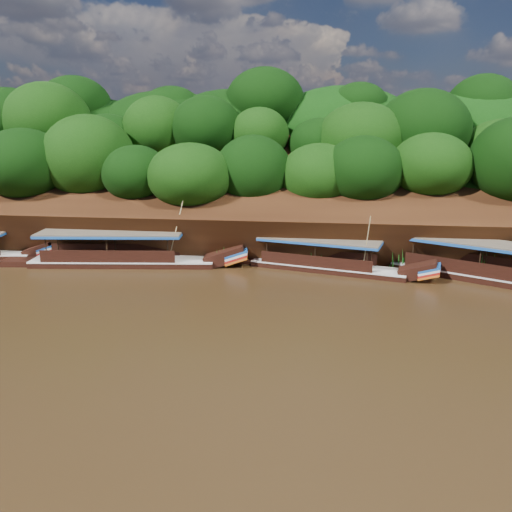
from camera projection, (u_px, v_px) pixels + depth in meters
The scene contains 6 objects.
ground at pixel (300, 309), 29.63m from camera, with size 160.00×160.00×0.00m, color black.
riverbank at pixel (310, 214), 50.97m from camera, with size 120.00×30.06×19.40m.
boat_0 at pixel (509, 276), 34.18m from camera, with size 15.79×10.00×7.19m.
boat_1 at pixel (337, 265), 37.18m from camera, with size 13.81×5.31×4.94m.
boat_2 at pixel (134, 258), 38.88m from camera, with size 16.94×4.05×5.87m.
reeds at pixel (261, 254), 38.84m from camera, with size 48.59×2.58×2.05m.
Camera 1 is at (0.99, -27.98, 10.51)m, focal length 35.00 mm.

